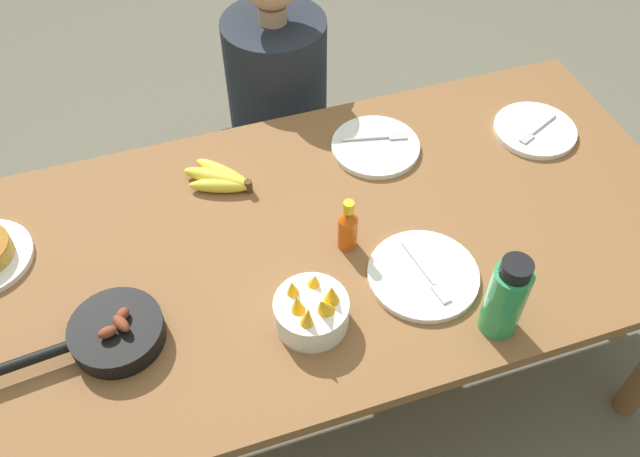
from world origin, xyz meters
name	(u,v)px	position (x,y,z in m)	size (l,w,h in m)	color
ground_plane	(320,377)	(0.00, 0.00, 0.00)	(14.00, 14.00, 0.00)	#666051
dining_table	(320,258)	(0.00, 0.00, 0.62)	(1.84, 0.90, 0.70)	brown
banana_bunch	(221,179)	(-0.18, 0.25, 0.72)	(0.18, 0.17, 0.04)	yellow
skillet	(114,333)	(-0.50, -0.14, 0.73)	(0.36, 0.20, 0.08)	black
empty_plate_near_front	(535,130)	(0.68, 0.17, 0.71)	(0.23, 0.23, 0.02)	white
empty_plate_far_left	(375,146)	(0.24, 0.25, 0.71)	(0.24, 0.24, 0.02)	white
empty_plate_far_right	(423,275)	(0.19, -0.19, 0.71)	(0.26, 0.26, 0.02)	white
fruit_bowl_mango	(312,310)	(-0.09, -0.22, 0.75)	(0.16, 0.16, 0.13)	white
water_bottle	(506,298)	(0.28, -0.36, 0.80)	(0.08, 0.08, 0.22)	#2D9351
hot_sauce_bottle	(348,227)	(0.05, -0.04, 0.77)	(0.05, 0.05, 0.15)	#C64C0F
person_figure	(280,131)	(0.08, 0.67, 0.45)	(0.34, 0.34, 1.10)	black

